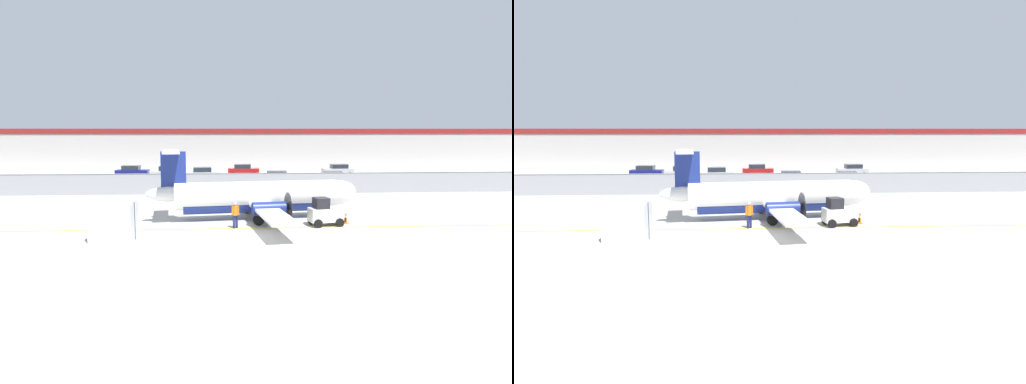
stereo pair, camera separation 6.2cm
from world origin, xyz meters
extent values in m
plane|color=#BCB7AD|center=(0.00, 0.00, 0.00)|extent=(140.00, 140.00, 0.00)
cube|color=yellow|center=(0.00, 2.00, 0.00)|extent=(84.00, 0.20, 0.01)
cube|color=gray|center=(0.00, 18.00, 1.00)|extent=(98.00, 0.04, 2.00)
cylinder|color=slate|center=(0.00, 18.00, 2.05)|extent=(98.00, 0.10, 0.10)
cube|color=#38383A|center=(0.00, 29.50, 0.06)|extent=(98.00, 17.00, 0.12)
cube|color=#BCB7B2|center=(0.00, 48.00, 3.25)|extent=(91.00, 8.00, 6.50)
cube|color=maroon|center=(0.00, 44.00, 6.10)|extent=(91.00, 0.20, 0.80)
cylinder|color=white|center=(0.88, 5.15, 1.75)|extent=(11.71, 3.33, 1.90)
ellipsoid|color=white|center=(6.91, 5.91, 1.75)|extent=(2.87, 2.12, 1.80)
ellipsoid|color=white|center=(-5.15, 4.39, 1.95)|extent=(3.37, 1.44, 1.05)
cylinder|color=navy|center=(0.88, 5.15, 1.23)|extent=(10.48, 2.77, 1.48)
cube|color=white|center=(0.98, 5.16, 1.18)|extent=(3.59, 16.07, 0.18)
cylinder|color=navy|center=(0.85, 7.77, 1.18)|extent=(2.30, 1.17, 0.90)
cone|color=black|center=(1.99, 7.91, 1.18)|extent=(0.50, 0.49, 0.44)
cylinder|color=#262626|center=(2.14, 7.93, 1.18)|extent=(0.30, 2.09, 2.10)
cylinder|color=navy|center=(1.50, 2.61, 1.18)|extent=(2.30, 1.17, 0.90)
cone|color=black|center=(2.64, 2.75, 1.18)|extent=(0.50, 0.49, 0.44)
cylinder|color=#262626|center=(2.79, 2.77, 1.18)|extent=(0.30, 2.09, 2.10)
cube|color=navy|center=(-4.86, 4.43, 3.30)|extent=(1.71, 0.39, 3.10)
cube|color=white|center=(-5.01, 4.41, 4.85)|extent=(1.69, 4.90, 0.14)
cylinder|color=#59595B|center=(4.92, 5.66, 0.79)|extent=(0.16, 0.16, 0.97)
cylinder|color=black|center=(4.92, 5.66, 0.30)|extent=(0.62, 0.29, 0.60)
cylinder|color=#59595B|center=(0.30, 7.30, 0.83)|extent=(0.16, 0.16, 0.90)
cylinder|color=black|center=(0.30, 7.30, 0.38)|extent=(0.78, 0.31, 0.76)
cylinder|color=#59595B|center=(0.85, 2.92, 0.83)|extent=(0.16, 0.16, 0.90)
cylinder|color=black|center=(0.85, 2.92, 0.38)|extent=(0.78, 0.31, 0.76)
cube|color=silver|center=(5.29, 2.59, 0.73)|extent=(2.36, 1.47, 0.90)
cube|color=black|center=(4.94, 2.53, 1.53)|extent=(1.06, 1.14, 0.70)
cube|color=black|center=(6.42, 2.79, 0.43)|extent=(0.35, 1.11, 0.30)
cylinder|color=black|center=(5.92, 3.32, 0.28)|extent=(0.58, 0.27, 0.56)
cylinder|color=black|center=(6.13, 2.13, 0.28)|extent=(0.58, 0.27, 0.56)
cylinder|color=black|center=(4.44, 3.05, 0.28)|extent=(0.58, 0.27, 0.56)
cylinder|color=black|center=(4.65, 1.87, 0.28)|extent=(0.58, 0.27, 0.56)
cylinder|color=#191E4C|center=(-0.61, 2.17, 0.42)|extent=(0.22, 0.22, 0.85)
cylinder|color=#191E4C|center=(-0.79, 2.07, 0.42)|extent=(0.22, 0.22, 0.85)
cylinder|color=orange|center=(-0.70, 2.12, 1.15)|extent=(0.46, 0.46, 0.60)
cylinder|color=orange|center=(-0.51, 2.23, 1.18)|extent=(0.14, 0.14, 0.55)
cylinder|color=orange|center=(-0.89, 2.01, 1.18)|extent=(0.14, 0.14, 0.55)
sphere|color=tan|center=(-0.70, 2.12, 1.59)|extent=(0.22, 0.22, 0.22)
cube|color=silver|center=(-7.73, -0.61, 1.10)|extent=(2.46, 2.08, 2.20)
cube|color=#333338|center=(-7.73, -0.61, 1.10)|extent=(2.44, 0.16, 2.20)
cube|color=orange|center=(6.81, 3.19, 0.02)|extent=(0.36, 0.36, 0.04)
cone|color=orange|center=(6.81, 3.19, 0.34)|extent=(0.28, 0.28, 0.60)
cylinder|color=white|center=(6.81, 3.19, 0.42)|extent=(0.17, 0.17, 0.08)
cube|color=orange|center=(7.22, 5.13, 0.02)|extent=(0.36, 0.36, 0.04)
cone|color=orange|center=(7.22, 5.13, 0.34)|extent=(0.28, 0.28, 0.60)
cylinder|color=white|center=(7.22, 5.13, 0.42)|extent=(0.17, 0.17, 0.08)
cube|color=orange|center=(0.54, 6.98, 0.02)|extent=(0.36, 0.36, 0.04)
cone|color=orange|center=(0.54, 6.98, 0.34)|extent=(0.28, 0.28, 0.60)
cylinder|color=white|center=(0.54, 6.98, 0.42)|extent=(0.17, 0.17, 0.08)
cube|color=navy|center=(-13.66, 33.62, 0.74)|extent=(4.25, 1.82, 0.80)
cube|color=#262D38|center=(-13.81, 33.62, 1.42)|extent=(2.24, 1.62, 0.56)
cylinder|color=black|center=(-12.24, 34.48, 0.42)|extent=(0.61, 0.22, 0.60)
cylinder|color=black|center=(-12.29, 32.68, 0.42)|extent=(0.61, 0.22, 0.60)
cylinder|color=black|center=(-15.03, 34.56, 0.42)|extent=(0.61, 0.22, 0.60)
cylinder|color=black|center=(-15.09, 32.76, 0.42)|extent=(0.61, 0.22, 0.60)
cube|color=silver|center=(-9.03, 32.18, 0.74)|extent=(4.30, 1.95, 0.80)
cube|color=#262D38|center=(-8.88, 32.19, 1.42)|extent=(2.29, 1.69, 0.56)
cylinder|color=black|center=(-10.37, 31.20, 0.42)|extent=(0.61, 0.24, 0.60)
cylinder|color=black|center=(-10.48, 33.00, 0.42)|extent=(0.61, 0.24, 0.60)
cylinder|color=black|center=(-7.58, 31.37, 0.42)|extent=(0.61, 0.24, 0.60)
cylinder|color=black|center=(-7.69, 33.17, 0.42)|extent=(0.61, 0.24, 0.60)
cube|color=silver|center=(-4.21, 30.04, 0.74)|extent=(4.33, 2.06, 0.80)
cube|color=#262D38|center=(-4.36, 30.03, 1.42)|extent=(2.33, 1.75, 0.56)
cylinder|color=black|center=(-2.89, 31.06, 0.42)|extent=(0.62, 0.25, 0.60)
cylinder|color=black|center=(-2.74, 29.27, 0.42)|extent=(0.62, 0.25, 0.60)
cylinder|color=black|center=(-5.68, 30.82, 0.42)|extent=(0.62, 0.25, 0.60)
cylinder|color=black|center=(-5.53, 29.02, 0.42)|extent=(0.62, 0.25, 0.60)
cube|color=red|center=(0.97, 34.90, 0.74)|extent=(4.27, 1.89, 0.80)
cube|color=#262D38|center=(0.82, 34.90, 1.42)|extent=(2.27, 1.66, 0.56)
cylinder|color=black|center=(2.41, 35.73, 0.42)|extent=(0.61, 0.23, 0.60)
cylinder|color=black|center=(2.33, 33.93, 0.42)|extent=(0.61, 0.23, 0.60)
cylinder|color=black|center=(-0.39, 35.86, 0.42)|extent=(0.61, 0.23, 0.60)
cylinder|color=black|center=(-0.47, 34.06, 0.42)|extent=(0.61, 0.23, 0.60)
cube|color=#B28C19|center=(4.18, 24.45, 0.74)|extent=(4.28, 1.91, 0.80)
cube|color=#262D38|center=(4.33, 24.45, 1.42)|extent=(2.28, 1.67, 0.56)
cylinder|color=black|center=(2.74, 23.62, 0.42)|extent=(0.61, 0.23, 0.60)
cylinder|color=black|center=(2.83, 25.42, 0.42)|extent=(0.61, 0.23, 0.60)
cylinder|color=black|center=(5.54, 23.48, 0.42)|extent=(0.61, 0.23, 0.60)
cylinder|color=black|center=(5.63, 25.28, 0.42)|extent=(0.61, 0.23, 0.60)
cube|color=slate|center=(10.34, 23.60, 0.74)|extent=(4.31, 2.00, 0.80)
cube|color=#262D38|center=(10.49, 23.59, 1.42)|extent=(2.31, 1.71, 0.56)
cylinder|color=black|center=(8.88, 22.81, 0.42)|extent=(0.61, 0.24, 0.60)
cylinder|color=black|center=(9.01, 24.60, 0.42)|extent=(0.61, 0.24, 0.60)
cylinder|color=black|center=(11.67, 22.61, 0.42)|extent=(0.61, 0.24, 0.60)
cylinder|color=black|center=(11.80, 24.40, 0.42)|extent=(0.61, 0.24, 0.60)
cube|color=silver|center=(13.76, 34.26, 0.74)|extent=(4.25, 1.84, 0.80)
cube|color=#262D38|center=(13.91, 34.26, 1.42)|extent=(2.25, 1.63, 0.56)
cylinder|color=black|center=(12.39, 33.31, 0.42)|extent=(0.61, 0.22, 0.60)
cylinder|color=black|center=(12.33, 35.11, 0.42)|extent=(0.61, 0.22, 0.60)
cylinder|color=black|center=(15.19, 33.40, 0.42)|extent=(0.61, 0.22, 0.60)
cylinder|color=black|center=(15.13, 35.20, 0.42)|extent=(0.61, 0.22, 0.60)
camera|label=1|loc=(-1.14, -26.73, 6.28)|focal=32.00mm
camera|label=2|loc=(-1.08, -26.73, 6.28)|focal=32.00mm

